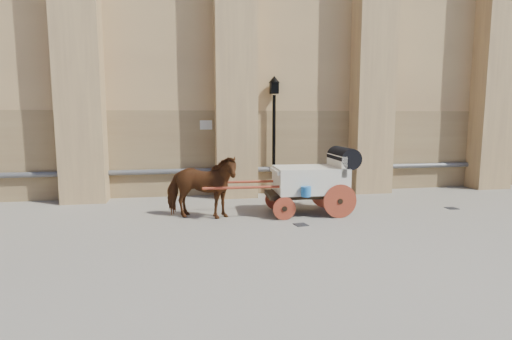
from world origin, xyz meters
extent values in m
plane|color=#6B665A|center=(0.00, 0.00, 0.00)|extent=(90.00, 90.00, 0.00)
cube|color=#977D52|center=(2.00, 4.15, 1.50)|extent=(44.00, 0.35, 3.00)
cylinder|color=#59595B|center=(2.00, 3.88, 0.90)|extent=(42.00, 0.18, 0.18)
cube|color=beige|center=(-2.00, 3.97, 2.50)|extent=(0.42, 0.04, 0.32)
imported|color=brown|center=(-2.35, 0.69, 0.88)|extent=(2.27, 1.54, 1.76)
cube|color=black|center=(0.67, 0.75, 0.57)|extent=(2.33, 1.13, 0.13)
cube|color=silver|center=(0.77, 0.75, 0.99)|extent=(2.03, 1.38, 0.73)
cube|color=silver|center=(1.55, 0.72, 1.41)|extent=(0.20, 1.31, 0.57)
cube|color=silver|center=(-0.12, 0.78, 1.25)|extent=(0.41, 1.16, 0.10)
cylinder|color=black|center=(1.76, 0.71, 1.62)|extent=(0.63, 1.32, 0.58)
cylinder|color=#9E3721|center=(1.43, 0.08, 0.47)|extent=(0.94, 0.10, 0.94)
cylinder|color=#9E3721|center=(1.47, 1.37, 0.47)|extent=(0.94, 0.10, 0.94)
cylinder|color=#9E3721|center=(-0.14, 0.13, 0.31)|extent=(0.63, 0.09, 0.63)
cylinder|color=#9E3721|center=(-0.09, 1.43, 0.31)|extent=(0.63, 0.09, 0.63)
cylinder|color=#9E3721|center=(-1.07, 0.34, 0.89)|extent=(2.51, 0.16, 0.07)
cylinder|color=#9E3721|center=(-1.04, 1.28, 0.89)|extent=(2.51, 0.16, 0.07)
cylinder|color=blue|center=(0.43, 0.03, 0.78)|extent=(0.27, 0.27, 0.27)
cylinder|color=black|center=(0.39, 3.75, 1.77)|extent=(0.12, 0.12, 3.54)
cone|color=black|center=(0.39, 3.75, 0.18)|extent=(0.35, 0.35, 0.35)
cube|color=black|center=(0.39, 3.75, 3.79)|extent=(0.28, 0.28, 0.41)
cone|color=black|center=(0.39, 3.75, 4.08)|extent=(0.39, 0.39, 0.24)
cube|color=black|center=(0.16, -0.45, 0.01)|extent=(0.37, 0.37, 0.01)
cube|color=black|center=(5.24, 0.54, 0.01)|extent=(0.33, 0.33, 0.01)
camera|label=1|loc=(-2.77, -10.12, 2.76)|focal=28.00mm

